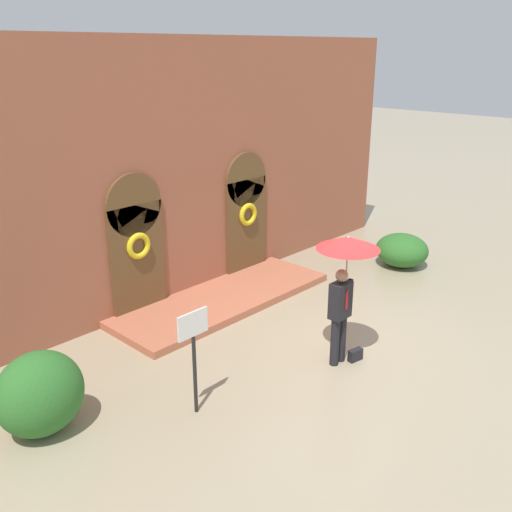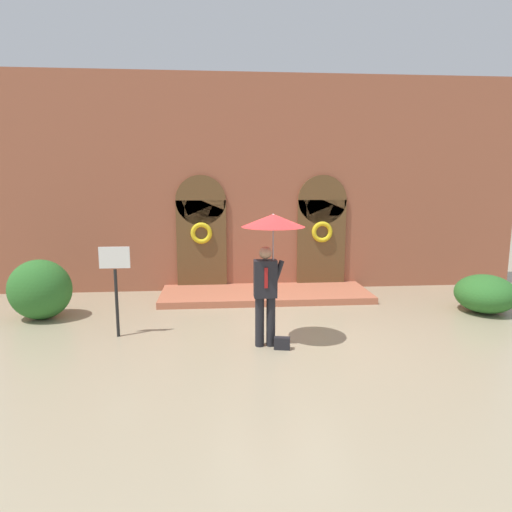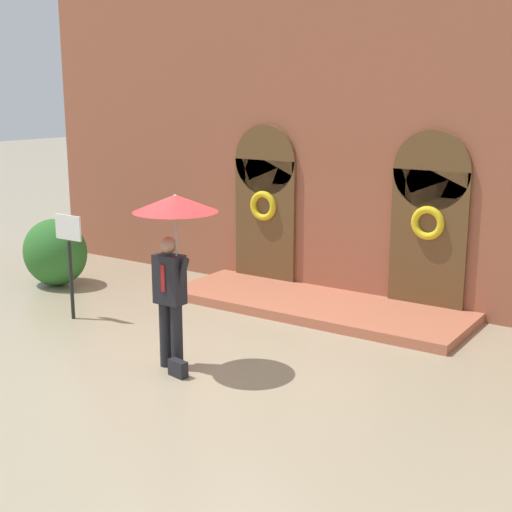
{
  "view_description": "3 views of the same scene",
  "coord_description": "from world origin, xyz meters",
  "px_view_note": "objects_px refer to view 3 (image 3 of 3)",
  "views": [
    {
      "loc": [
        -7.91,
        -5.43,
        5.36
      ],
      "look_at": [
        -0.22,
        1.85,
        1.47
      ],
      "focal_mm": 40.0,
      "sensor_mm": 36.0,
      "label": 1
    },
    {
      "loc": [
        -1.18,
        -8.04,
        2.96
      ],
      "look_at": [
        -0.37,
        1.47,
        1.33
      ],
      "focal_mm": 32.0,
      "sensor_mm": 36.0,
      "label": 2
    },
    {
      "loc": [
        5.62,
        -7.18,
        3.64
      ],
      "look_at": [
        -0.37,
        1.76,
        1.15
      ],
      "focal_mm": 50.0,
      "sensor_mm": 36.0,
      "label": 3
    }
  ],
  "objects_px": {
    "sign_post": "(69,249)",
    "shrub_left": "(55,252)",
    "handbag": "(178,368)",
    "person_with_umbrella": "(174,229)"
  },
  "relations": [
    {
      "from": "person_with_umbrella",
      "to": "handbag",
      "type": "bearing_deg",
      "value": -48.3
    },
    {
      "from": "handbag",
      "to": "person_with_umbrella",
      "type": "bearing_deg",
      "value": 142.62
    },
    {
      "from": "handbag",
      "to": "shrub_left",
      "type": "bearing_deg",
      "value": 166.63
    },
    {
      "from": "sign_post",
      "to": "shrub_left",
      "type": "height_order",
      "value": "sign_post"
    },
    {
      "from": "sign_post",
      "to": "shrub_left",
      "type": "xyz_separation_m",
      "value": [
        -1.86,
        1.27,
        -0.52
      ]
    },
    {
      "from": "person_with_umbrella",
      "to": "handbag",
      "type": "xyz_separation_m",
      "value": [
        0.18,
        -0.2,
        -1.8
      ]
    },
    {
      "from": "person_with_umbrella",
      "to": "handbag",
      "type": "height_order",
      "value": "person_with_umbrella"
    },
    {
      "from": "handbag",
      "to": "shrub_left",
      "type": "distance_m",
      "value": 5.36
    },
    {
      "from": "person_with_umbrella",
      "to": "sign_post",
      "type": "xyz_separation_m",
      "value": [
        -2.82,
        0.72,
        -0.75
      ]
    },
    {
      "from": "person_with_umbrella",
      "to": "sign_post",
      "type": "height_order",
      "value": "person_with_umbrella"
    }
  ]
}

